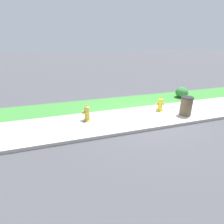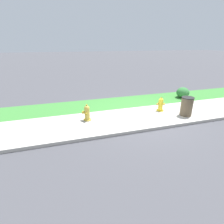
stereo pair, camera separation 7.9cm
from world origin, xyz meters
name	(u,v)px [view 1 (the left image)]	position (x,y,z in m)	size (l,w,h in m)	color
ground_plane	(143,116)	(0.00, 0.00, 0.00)	(120.00, 120.00, 0.00)	#424247
sidewalk_pavement	(143,116)	(0.00, 0.00, 0.01)	(18.00, 2.30, 0.01)	#ADA89E
grass_verge	(125,102)	(0.00, 2.10, 0.00)	(18.00, 1.90, 0.01)	#387A33
street_curb	(158,127)	(0.00, -1.23, 0.06)	(18.00, 0.16, 0.12)	#ADA89E
fire_hydrant_mid_block	(87,113)	(-2.40, 0.32, 0.33)	(0.38, 0.40, 0.69)	gold
fire_hydrant_by_grass_verge	(160,104)	(1.07, 0.39, 0.32)	(0.40, 0.37, 0.67)	yellow
trash_bin	(186,106)	(1.84, -0.43, 0.42)	(0.52, 0.52, 0.84)	brown
shrub_bush_mid_verge	(182,92)	(3.47, 1.89, 0.30)	(0.71, 0.71, 0.60)	#337538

